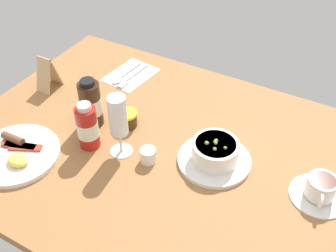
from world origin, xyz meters
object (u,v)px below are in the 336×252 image
wine_glass (118,119)px  creamer_jug (149,155)px  sauce_bottle_brown (91,104)px  sauce_bottle_red (88,127)px  menu_card (47,73)px  porridge_bowl (215,153)px  jam_jar (128,119)px  coffee_cup (320,190)px  breakfast_plate (16,154)px  cutlery_setting (130,75)px

wine_glass → creamer_jug: bearing=-177.0°
sauce_bottle_brown → sauce_bottle_red: size_ratio=1.07×
sauce_bottle_brown → menu_card: sauce_bottle_brown is taller
sauce_bottle_brown → porridge_bowl: bearing=-175.9°
jam_jar → sauce_bottle_red: (4.59, 12.17, 4.09)cm
jam_jar → sauce_bottle_brown: bearing=22.9°
creamer_jug → menu_card: 48.20cm
creamer_jug → jam_jar: 16.23cm
coffee_cup → creamer_jug: (42.77, 9.92, -0.44)cm
wine_glass → jam_jar: (4.52, -10.06, -9.19)cm
breakfast_plate → porridge_bowl: bearing=-153.0°
sauce_bottle_brown → menu_card: 24.76cm
wine_glass → menu_card: 40.48cm
jam_jar → wine_glass: bearing=114.2°
cutlery_setting → sauce_bottle_brown: bearing=99.4°
creamer_jug → cutlery_setting: bearing=-49.7°
jam_jar → menu_card: menu_card is taller
coffee_cup → wine_glass: size_ratio=0.77×
jam_jar → breakfast_plate: (19.25, 25.69, -1.51)cm
breakfast_plate → jam_jar: bearing=-126.8°
sauce_bottle_brown → sauce_bottle_red: (-5.05, 8.11, -0.56)cm
porridge_bowl → wine_glass: bearing=20.0°
cutlery_setting → menu_card: 27.54cm
jam_jar → sauce_bottle_brown: 11.45cm
sauce_bottle_red → menu_card: bearing=-28.5°
jam_jar → breakfast_plate: 32.14cm
jam_jar → sauce_bottle_red: 13.64cm
cutlery_setting → wine_glass: 38.98cm
porridge_bowl → sauce_bottle_red: 35.03cm
cutlery_setting → creamer_jug: size_ratio=3.62×
porridge_bowl → breakfast_plate: bearing=27.0°
sauce_bottle_red → breakfast_plate: size_ratio=0.60×
coffee_cup → menu_card: bearing=-2.0°
jam_jar → breakfast_plate: jam_jar is taller
porridge_bowl → creamer_jug: (15.48, 8.28, -1.07)cm
sauce_bottle_red → breakfast_plate: sauce_bottle_red is taller
coffee_cup → menu_card: (89.06, -3.04, 3.16)cm
menu_card → creamer_jug: bearing=164.4°
wine_glass → jam_jar: bearing=-65.8°
coffee_cup → wine_glass: 53.14cm
sauce_bottle_brown → cutlery_setting: bearing=-80.6°
coffee_cup → menu_card: 89.17cm
wine_glass → breakfast_plate: wine_glass is taller
creamer_jug → sauce_bottle_red: sauce_bottle_red is taller
jam_jar → porridge_bowl: bearing=177.3°
coffee_cup → jam_jar: bearing=0.3°
cutlery_setting → wine_glass: bearing=119.8°
coffee_cup → jam_jar: coffee_cup is taller
jam_jar → coffee_cup: bearing=-179.7°
sauce_bottle_brown → creamer_jug: bearing=166.3°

